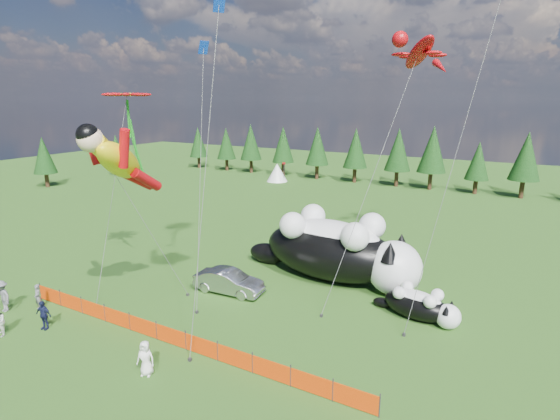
% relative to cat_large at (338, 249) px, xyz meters
% --- Properties ---
extents(ground, '(160.00, 160.00, 0.00)m').
position_rel_cat_large_xyz_m(ground, '(-4.32, -9.08, -2.29)').
color(ground, '#0D3A0A').
rests_on(ground, ground).
extents(safety_fence, '(22.06, 0.06, 1.10)m').
position_rel_cat_large_xyz_m(safety_fence, '(-4.32, -12.08, -1.79)').
color(safety_fence, '#262626').
rests_on(safety_fence, ground).
extents(tree_line, '(90.00, 4.00, 8.00)m').
position_rel_cat_large_xyz_m(tree_line, '(-4.32, 35.92, 1.71)').
color(tree_line, black).
rests_on(tree_line, ground).
extents(festival_tents, '(50.00, 3.20, 2.80)m').
position_rel_cat_large_xyz_m(festival_tents, '(6.68, 30.92, -0.89)').
color(festival_tents, white).
rests_on(festival_tents, ground).
extents(cat_large, '(13.36, 5.40, 4.82)m').
position_rel_cat_large_xyz_m(cat_large, '(0.00, 0.00, 0.00)').
color(cat_large, black).
rests_on(cat_large, ground).
extents(cat_small, '(5.21, 2.51, 1.89)m').
position_rel_cat_large_xyz_m(cat_small, '(6.35, -3.01, -1.39)').
color(cat_small, black).
rests_on(cat_small, ground).
extents(car, '(4.80, 2.02, 1.54)m').
position_rel_cat_large_xyz_m(car, '(-5.40, -5.43, -1.52)').
color(car, '#A5A6AA').
rests_on(car, ground).
extents(spectator_a, '(0.65, 0.50, 1.60)m').
position_rel_cat_large_xyz_m(spectator_a, '(-14.09, -13.00, -1.49)').
color(spectator_a, slate).
rests_on(spectator_a, ground).
extents(spectator_c, '(1.06, 0.69, 1.68)m').
position_rel_cat_large_xyz_m(spectator_c, '(-11.59, -14.26, -1.45)').
color(spectator_c, '#151A3B').
rests_on(spectator_c, ground).
extents(spectator_d, '(1.29, 0.69, 1.96)m').
position_rel_cat_large_xyz_m(spectator_d, '(-15.66, -14.18, -1.31)').
color(spectator_d, slate).
rests_on(spectator_d, ground).
extents(spectator_e, '(0.97, 0.79, 1.70)m').
position_rel_cat_large_xyz_m(spectator_e, '(-3.55, -14.55, -1.44)').
color(spectator_e, white).
rests_on(spectator_e, ground).
extents(superhero_kite, '(6.44, 7.10, 11.87)m').
position_rel_cat_large_xyz_m(superhero_kite, '(-8.40, -10.87, 6.89)').
color(superhero_kite, yellow).
rests_on(superhero_kite, ground).
extents(gecko_kite, '(6.02, 12.66, 17.76)m').
position_rel_cat_large_xyz_m(gecko_kite, '(3.82, 3.41, 12.98)').
color(gecko_kite, '#B8090F').
rests_on(gecko_kite, ground).
extents(flower_kite, '(4.00, 7.04, 13.53)m').
position_rel_cat_large_xyz_m(flower_kite, '(-12.12, -6.62, 10.20)').
color(flower_kite, '#B8090F').
rests_on(flower_kite, ground).
extents(diamond_kite_a, '(2.78, 5.34, 16.63)m').
position_rel_cat_large_xyz_m(diamond_kite_a, '(-7.71, -4.24, 12.62)').
color(diamond_kite_a, '#0B36B2').
rests_on(diamond_kite_a, ground).
extents(diamond_kite_c, '(0.99, 4.60, 17.63)m').
position_rel_cat_large_xyz_m(diamond_kite_c, '(-3.04, -8.90, 13.63)').
color(diamond_kite_c, '#0B36B2').
rests_on(diamond_kite_c, ground).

